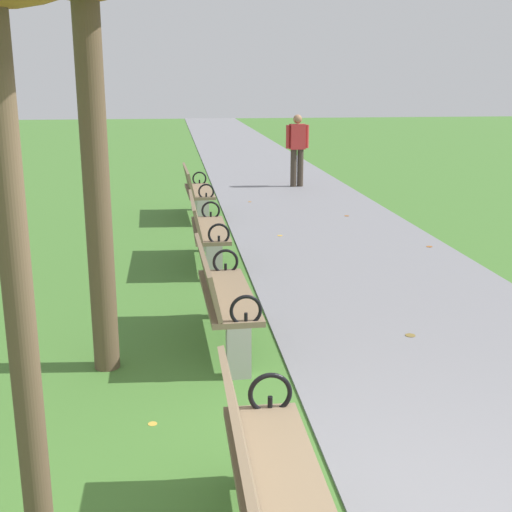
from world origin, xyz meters
TOP-DOWN VIEW (x-y plane):
  - paved_walkway at (1.56, 18.00)m, footprint 3.12×44.00m
  - park_bench_1 at (-0.50, 0.10)m, footprint 0.47×1.60m
  - park_bench_2 at (-0.50, 3.11)m, footprint 0.51×1.61m
  - park_bench_3 at (-0.50, 5.90)m, footprint 0.48×1.60m
  - park_bench_4 at (-0.50, 9.08)m, footprint 0.52×1.61m
  - pedestrian_walking at (1.92, 12.28)m, footprint 0.53×0.24m
  - scattered_leaves at (1.38, 4.76)m, footprint 4.04×10.97m

SIDE VIEW (x-z plane):
  - paved_walkway at x=1.56m, z-range 0.00..0.02m
  - scattered_leaves at x=1.38m, z-range 0.01..0.03m
  - park_bench_1 at x=-0.50m, z-range 0.04..0.93m
  - park_bench_2 at x=-0.50m, z-range 0.04..0.93m
  - park_bench_3 at x=-0.50m, z-range 0.04..0.93m
  - park_bench_4 at x=-0.50m, z-range 0.04..0.93m
  - pedestrian_walking at x=1.92m, z-range 0.12..1.74m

